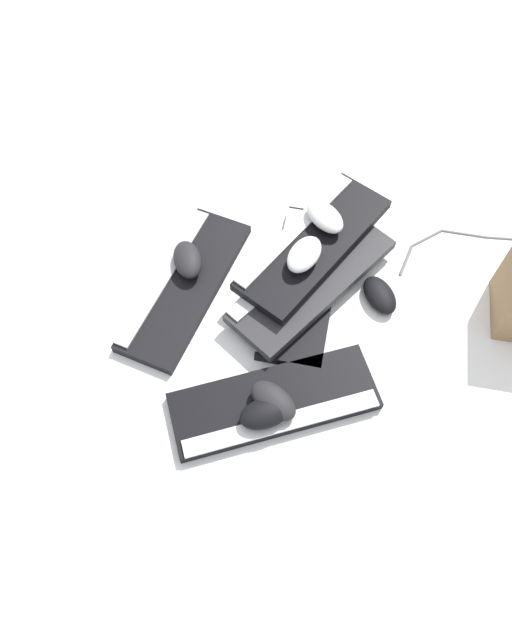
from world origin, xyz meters
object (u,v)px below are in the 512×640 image
keyboard_1 (302,283)px  mouse_5 (273,401)px  mouse_2 (325,217)px  mouse_4 (187,260)px  keyboard_0 (274,402)px  keyboard_3 (311,279)px  mouse_1 (267,413)px  keyboard_2 (185,285)px  mouse_0 (380,295)px  keyboard_4 (313,243)px  mouse_3 (304,254)px

keyboard_1 → mouse_5: mouse_5 is taller
mouse_2 → mouse_4: bearing=-111.2°
keyboard_0 → keyboard_3: keyboard_3 is taller
keyboard_1 → mouse_1: bearing=-14.2°
keyboard_3 → mouse_1: 0.35m
keyboard_1 → keyboard_3: bearing=62.3°
keyboard_1 → keyboard_2: size_ratio=0.99×
mouse_0 → mouse_4: (-0.08, -0.46, 0.03)m
keyboard_2 → mouse_5: (0.31, 0.21, 0.04)m
keyboard_2 → mouse_4: (-0.05, 0.01, 0.04)m
keyboard_4 → mouse_0: 0.20m
keyboard_2 → mouse_5: bearing=34.1°
mouse_2 → mouse_3: (0.11, -0.05, 0.00)m
keyboard_4 → mouse_4: 0.30m
keyboard_1 → mouse_3: size_ratio=4.19×
mouse_3 → mouse_4: (-0.03, -0.27, -0.06)m
keyboard_0 → keyboard_4: bearing=166.1°
mouse_3 → keyboard_1: bearing=-142.9°
keyboard_2 → mouse_1: bearing=30.2°
mouse_5 → keyboard_3: bearing=116.6°
mouse_1 → keyboard_3: bearing=-127.8°
keyboard_0 → mouse_0: bearing=136.9°
keyboard_4 → mouse_3: (0.06, -0.03, 0.04)m
keyboard_1 → mouse_0: 0.19m
keyboard_4 → mouse_1: size_ratio=3.97×
keyboard_1 → mouse_0: (0.04, 0.18, 0.01)m
keyboard_3 → mouse_0: (0.03, 0.16, -0.02)m
keyboard_1 → keyboard_3: (0.01, 0.02, 0.03)m
keyboard_2 → mouse_5: size_ratio=4.22×
keyboard_1 → mouse_3: mouse_3 is taller
mouse_4 → keyboard_0: bearing=15.8°
mouse_0 → mouse_2: 0.23m
mouse_5 → mouse_3: bearing=121.1°
mouse_5 → keyboard_0: bearing=117.5°
mouse_2 → mouse_5: bearing=-51.3°
mouse_2 → keyboard_4: bearing=-64.0°
mouse_1 → mouse_4: bearing=-84.1°
mouse_4 → mouse_5: (0.36, 0.20, 0.00)m
mouse_0 → mouse_3: bearing=-127.3°
mouse_2 → mouse_5: size_ratio=1.00×
mouse_0 → mouse_1: 0.41m
mouse_5 → mouse_2: bearing=117.6°
mouse_1 → mouse_2: size_ratio=1.00×
mouse_3 → mouse_4: 0.28m
mouse_0 → mouse_3: (-0.05, -0.18, 0.09)m
mouse_4 → keyboard_3: bearing=65.6°
keyboard_4 → mouse_4: bearing=-83.6°
keyboard_2 → keyboard_3: 0.30m
keyboard_2 → keyboard_3: size_ratio=1.11×
keyboard_0 → mouse_5: (0.01, -0.00, 0.04)m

